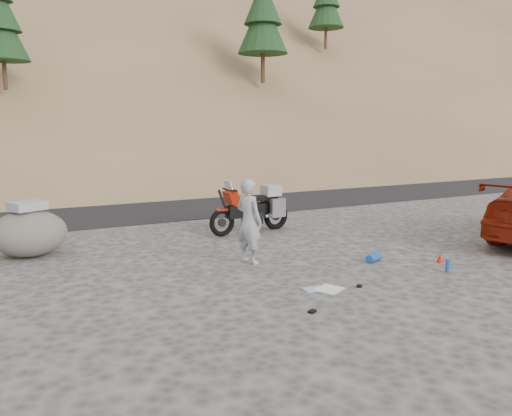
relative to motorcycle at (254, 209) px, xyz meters
The scene contains 13 objects.
ground 3.52m from the motorcycle, 113.39° to the right, with size 140.00×140.00×0.00m, color #413F3C.
road 6.01m from the motorcycle, 103.29° to the left, with size 120.00×7.00×0.05m, color black.
hillside 39.15m from the motorcycle, 92.16° to the left, with size 120.00×73.00×46.72m.
motorcycle is the anchor object (origin of this frame).
man 3.09m from the motorcycle, 119.11° to the right, with size 0.63×0.41×1.73m, color #9A9A9F.
boulder 5.41m from the motorcycle, behind, with size 1.83×1.67×1.18m.
gear_white_cloth 4.98m from the motorcycle, 102.16° to the right, with size 0.44×0.39×0.01m, color white.
gear_blue_mat 3.89m from the motorcycle, 77.17° to the right, with size 0.17×0.17×0.43m, color #194B9A.
gear_bottle 5.29m from the motorcycle, 72.49° to the right, with size 0.09×0.09×0.25m, color #194B9A.
gear_funnel 4.92m from the motorcycle, 65.90° to the right, with size 0.15×0.15×0.20m, color red.
gear_glove_a 5.94m from the motorcycle, 108.76° to the right, with size 0.12×0.09×0.03m, color black.
gear_glove_b 5.02m from the motorcycle, 95.67° to the right, with size 0.11×0.08×0.04m, color black.
gear_blue_cloth 4.90m from the motorcycle, 105.13° to the right, with size 0.34×0.25×0.01m, color #8EAFDB.
Camera 1 is at (-4.55, -8.33, 2.73)m, focal length 35.00 mm.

